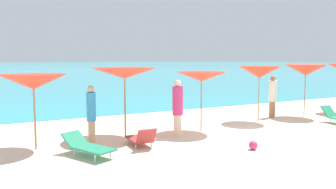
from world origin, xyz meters
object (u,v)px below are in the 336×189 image
Objects in this scene: umbrella_1 at (125,73)px; lounge_chair_3 at (141,138)px; umbrella_0 at (33,82)px; lounge_chair_1 at (88,146)px; umbrella_4 at (306,70)px; beachgoer_3 at (178,106)px; beachgoer_1 at (91,112)px; beachgoer_2 at (272,95)px; beach_ball at (253,145)px; umbrella_3 at (259,72)px; umbrella_2 at (202,77)px.

lounge_chair_3 is at bearing -91.41° from umbrella_1.
umbrella_0 is 2.48m from lounge_chair_1.
umbrella_4 is 1.24× the size of beachgoer_3.
lounge_chair_3 is at bearing 156.91° from beachgoer_1.
beachgoer_2 is 6.00m from beach_ball.
beachgoer_3 is at bearing -24.81° from umbrella_1.
umbrella_0 is at bearing 20.40° from beachgoer_1.
umbrella_3 is 0.98× the size of umbrella_4.
umbrella_4 reaches higher than beachgoer_1.
umbrella_3 is at bearing 0.28° from umbrella_1.
umbrella_1 reaches higher than lounge_chair_1.
umbrella_3 is 1.29× the size of beachgoer_1.
umbrella_0 is 5.61m from umbrella_2.
beachgoer_1 is 8.51m from beachgoer_2.
beachgoer_1 is at bearing -172.50° from beachgoer_3.
beachgoer_2 is at bearing -162.23° from lounge_chair_3.
umbrella_2 is at bearing -175.82° from umbrella_4.
umbrella_0 reaches higher than beachgoer_1.
beachgoer_2 is (8.47, 0.78, 0.03)m from beachgoer_1.
umbrella_1 reaches higher than beachgoer_1.
beachgoer_3 is at bearing -169.97° from umbrella_3.
lounge_chair_1 is at bearing -165.04° from umbrella_2.
beachgoer_1 is at bearing -178.71° from umbrella_4.
umbrella_2 is at bearing -158.45° from lounge_chair_3.
umbrella_3 is 4.56m from beachgoer_3.
umbrella_1 is 7.36m from beachgoer_2.
umbrella_4 is 9.03m from lounge_chair_3.
beachgoer_2 is (8.97, 2.18, 0.72)m from lounge_chair_1.
umbrella_4 is 9.03× the size of beach_ball.
umbrella_3 is 1.77× the size of lounge_chair_3.
umbrella_1 is 2.37m from lounge_chair_3.
umbrella_1 is 8.69m from umbrella_4.
umbrella_0 is 3.50m from lounge_chair_3.
umbrella_2 is 5.97m from umbrella_4.
beachgoer_3 is 7.29× the size of beach_ball.
umbrella_1 is 1.21× the size of beachgoer_3.
beachgoer_3 reaches higher than lounge_chair_3.
beachgoer_2 is (1.28, 0.48, -1.08)m from umbrella_3.
umbrella_4 reaches higher than beachgoer_3.
beachgoer_2 is at bearing -10.92° from lounge_chair_1.
lounge_chair_3 is 4.98× the size of beach_ball.
umbrella_2 is (5.60, -0.23, 0.03)m from umbrella_0.
umbrella_4 is (8.69, -0.05, -0.02)m from umbrella_1.
umbrella_1 is 1.23× the size of beachgoer_2.
umbrella_0 reaches higher than lounge_chair_1.
lounge_chair_1 is at bearing -171.12° from umbrella_4.
umbrella_3 is at bearing -156.72° from beachgoer_1.
umbrella_2 is 1.13× the size of beachgoer_3.
umbrella_0 is 8.84m from umbrella_3.
lounge_chair_3 is at bearing -15.83° from lounge_chair_1.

